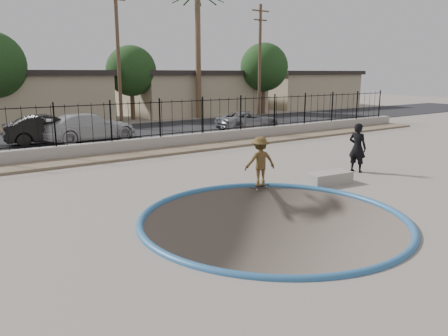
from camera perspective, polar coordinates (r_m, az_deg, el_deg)
The scene contains 22 objects.
ground at distance 22.84m, azimuth -15.71°, elevation -0.30°, with size 120.00×120.00×2.20m, color slate.
bowl_pit at distance 11.50m, azimuth 6.42°, elevation -6.62°, with size 6.84×6.84×1.80m, color #463C36, non-canonical shape.
coping_ring at distance 11.50m, azimuth 6.42°, elevation -6.62°, with size 7.04×7.04×0.20m, color #2D6193.
rock_strip at distance 20.03m, azimuth -13.21°, elevation 1.48°, with size 42.00×1.60×0.11m, color #8D755C.
retaining_wall at distance 21.00m, azimuth -14.38°, elevation 2.59°, with size 42.00×0.45×0.60m, color gray.
fence at distance 20.84m, azimuth -14.55°, elevation 5.85°, with size 40.00×0.04×1.80m.
street at distance 27.35m, azimuth -19.38°, elevation 3.88°, with size 90.00×8.00×0.04m, color black.
house_center at distance 36.38m, azimuth -23.79°, elevation 8.58°, with size 10.60×8.60×3.90m.
house_east at distance 41.51m, azimuth -4.27°, elevation 9.92°, with size 12.60×8.60×3.90m.
house_east_far at distance 50.14m, azimuth 9.82°, elevation 10.19°, with size 11.60×8.60×3.90m.
palm_right at distance 36.76m, azimuth -3.44°, elevation 17.98°, with size 2.30×2.30×10.30m.
utility_pole_mid at distance 30.30m, azimuth -13.65°, elevation 14.36°, with size 1.70×0.24×9.50m.
utility_pole_right at distance 36.49m, azimuth 4.69°, elevation 13.87°, with size 1.70×0.24×9.00m.
street_tree_mid at distance 36.05m, azimuth -12.03°, elevation 12.29°, with size 3.96×3.96×5.83m.
street_tree_right at distance 40.71m, azimuth 5.25°, elevation 12.98°, with size 4.32×4.32×6.36m.
skater at distance 14.26m, azimuth 4.73°, elevation 0.51°, with size 1.04×0.60×1.61m, color brown.
skateboard at distance 14.43m, azimuth 4.68°, elevation -2.41°, with size 0.81×0.36×0.07m.
videographer at distance 17.33m, azimuth 17.02°, elevation 2.56°, with size 0.68×0.45×1.87m, color black.
concrete_ledge at distance 15.33m, azimuth 13.52°, elevation -1.28°, with size 1.60×0.70×0.40m, color gray.
car_b at distance 24.94m, azimuth -21.76°, elevation 4.72°, with size 1.59×4.55×1.50m, color black.
car_c at distance 25.21m, azimuth -17.21°, elevation 5.14°, with size 2.12×5.22×1.52m, color #BEBEC0.
car_d at distance 28.85m, azimuth 3.27°, elevation 6.23°, with size 2.03×4.40×1.22m, color gray.
Camera 1 is at (-7.25, -9.11, 3.73)m, focal length 35.00 mm.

